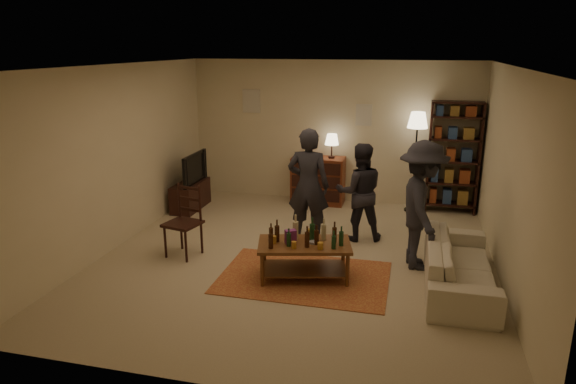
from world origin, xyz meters
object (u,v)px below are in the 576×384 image
(dining_chair, at_px, (185,218))
(person_by_sofa, at_px, (422,206))
(tv_stand, at_px, (190,189))
(bookshelf, at_px, (453,156))
(person_left, at_px, (308,186))
(person_right, at_px, (359,192))
(dresser, at_px, (318,179))
(sofa, at_px, (459,265))
(coffee_table, at_px, (304,248))
(floor_lamp, at_px, (417,127))

(dining_chair, bearing_deg, person_by_sofa, 19.16)
(tv_stand, bearing_deg, bookshelf, 11.80)
(bookshelf, relative_size, person_left, 1.13)
(tv_stand, height_order, person_right, person_right)
(dresser, distance_m, person_right, 2.00)
(dining_chair, distance_m, tv_stand, 2.21)
(tv_stand, relative_size, person_by_sofa, 0.60)
(dining_chair, relative_size, sofa, 0.51)
(bookshelf, height_order, person_right, bookshelf)
(tv_stand, distance_m, person_by_sofa, 4.50)
(dresser, height_order, person_left, person_left)
(person_right, bearing_deg, dining_chair, 11.69)
(tv_stand, bearing_deg, sofa, -25.34)
(bookshelf, bearing_deg, coffee_table, -120.59)
(bookshelf, bearing_deg, sofa, -90.82)
(sofa, bearing_deg, coffee_table, 96.08)
(floor_lamp, distance_m, person_by_sofa, 2.61)
(coffee_table, height_order, floor_lamp, floor_lamp)
(coffee_table, distance_m, tv_stand, 3.61)
(coffee_table, relative_size, dining_chair, 1.25)
(tv_stand, height_order, person_left, person_left)
(coffee_table, height_order, person_right, person_right)
(floor_lamp, bearing_deg, bookshelf, 11.14)
(coffee_table, bearing_deg, sofa, 6.08)
(dresser, bearing_deg, dining_chair, -115.52)
(person_left, xyz_separation_m, person_right, (0.76, 0.26, -0.12))
(dresser, bearing_deg, sofa, -52.46)
(person_by_sofa, bearing_deg, sofa, -147.30)
(dining_chair, bearing_deg, person_right, 40.08)
(coffee_table, bearing_deg, person_by_sofa, 26.91)
(sofa, xyz_separation_m, person_right, (-1.43, 1.39, 0.46))
(dresser, relative_size, person_right, 0.88)
(dining_chair, relative_size, dresser, 0.77)
(person_right, bearing_deg, person_by_sofa, 121.70)
(tv_stand, bearing_deg, person_left, -23.55)
(person_by_sofa, bearing_deg, bookshelf, -22.22)
(bookshelf, xyz_separation_m, person_right, (-1.47, -1.79, -0.26))
(coffee_table, bearing_deg, dining_chair, 168.46)
(floor_lamp, bearing_deg, person_by_sofa, -87.39)
(dresser, distance_m, sofa, 3.93)
(tv_stand, bearing_deg, person_by_sofa, -21.93)
(dining_chair, bearing_deg, bookshelf, 50.96)
(person_left, height_order, person_by_sofa, person_left)
(sofa, relative_size, person_left, 1.17)
(floor_lamp, bearing_deg, dining_chair, -137.84)
(coffee_table, xyz_separation_m, dining_chair, (-1.84, 0.38, 0.13))
(bookshelf, bearing_deg, dresser, -178.43)
(coffee_table, distance_m, sofa, 1.97)
(sofa, bearing_deg, tv_stand, 64.66)
(dining_chair, distance_m, sofa, 3.81)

